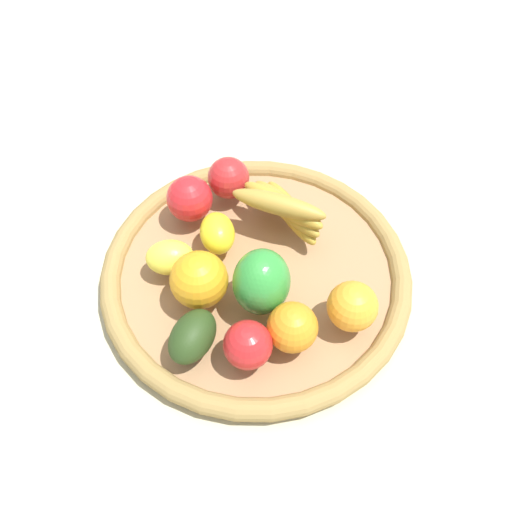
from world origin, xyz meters
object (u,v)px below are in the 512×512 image
Objects in this scene: apple_1 at (248,345)px; apple_2 at (190,199)px; banana_bunch at (285,207)px; apple_0 at (229,178)px; lemon_1 at (170,257)px; lemon_0 at (217,233)px; avocado at (193,336)px; orange_0 at (352,306)px; orange_2 at (292,327)px; bell_pepper at (262,282)px; orange_1 at (199,280)px.

apple_2 is at bearing -63.21° from apple_1.
banana_bunch reaches higher than apple_0.
banana_bunch reaches higher than apple_1.
lemon_1 and lemon_0 have the same top height.
orange_0 is (-0.21, -0.07, 0.01)m from avocado.
banana_bunch is at bearing 148.88° from apple_0.
orange_2 reaches higher than lemon_1.
bell_pepper reaches higher than avocado.
lemon_1 is 0.08m from lemon_0.
orange_0 is 0.24m from lemon_0.
orange_1 is 1.12× the size of apple_2.
orange_0 is 0.13m from bell_pepper.
apple_2 is 1.02× the size of lemon_0.
apple_2 is 0.74× the size of bell_pepper.
orange_0 is (-0.22, 0.02, -0.01)m from orange_1.
apple_0 is at bearing -110.98° from lemon_1.
apple_0 is at bearing -92.86° from orange_1.
lemon_0 is at bearing 28.62° from banana_bunch.
orange_1 is (-0.05, 0.05, 0.02)m from lemon_1.
apple_2 reaches higher than apple_1.
banana_bunch is 2.23× the size of apple_0.
orange_0 is (-0.27, 0.06, 0.01)m from lemon_1.
orange_2 is (-0.19, 0.10, 0.01)m from lemon_1.
apple_0 is (-0.05, -0.06, -0.00)m from apple_2.
banana_bunch is at bearing -125.30° from orange_1.
lemon_0 is at bearing -51.00° from orange_2.
apple_1 is (0.14, 0.07, -0.00)m from orange_0.
apple_1 is at bearing 110.56° from lemon_0.
orange_0 is (-0.08, -0.04, 0.00)m from orange_2.
orange_1 is 1.27× the size of apple_1.
apple_2 is 1.05× the size of orange_0.
lemon_0 is (-0.05, 0.06, -0.01)m from apple_2.
orange_2 is (-0.03, 0.21, -0.00)m from banana_bunch.
avocado is at bearing 66.21° from banana_bunch.
orange_0 is at bearing 131.91° from apple_0.
orange_1 is 0.10m from lemon_0.
apple_0 is 1.06× the size of apple_1.
apple_2 is 0.27m from apple_1.
avocado is 1.17× the size of orange_0.
lemon_1 is at bearing 33.71° from banana_bunch.
banana_bunch is 0.15m from apple_2.
apple_0 is at bearing -134.36° from apple_2.
orange_2 is 0.08m from bell_pepper.
orange_0 is 0.70× the size of bell_pepper.
banana_bunch reaches higher than orange_2.
lemon_1 is 0.07m from orange_1.
avocado is at bearing 10.77° from orange_2.
apple_1 is (-0.08, 0.09, -0.01)m from orange_1.
orange_1 is at bearing 84.60° from lemon_0.
orange_1 is at bearing 139.82° from lemon_1.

